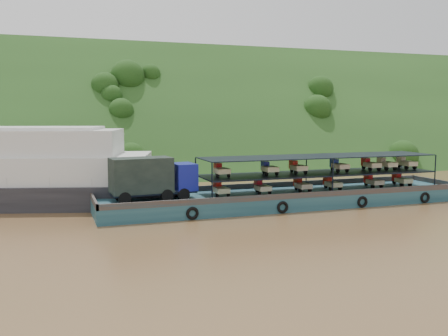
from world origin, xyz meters
name	(u,v)px	position (x,y,z in m)	size (l,w,h in m)	color
ground	(254,204)	(0.00, 0.00, 0.00)	(160.00, 160.00, 0.00)	brown
hillside	(169,166)	(0.00, 36.00, 0.00)	(140.00, 28.00, 28.00)	#1B3613
cargo_barge	(273,193)	(1.22, -1.44, 1.22)	(35.00, 7.18, 4.87)	#143946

